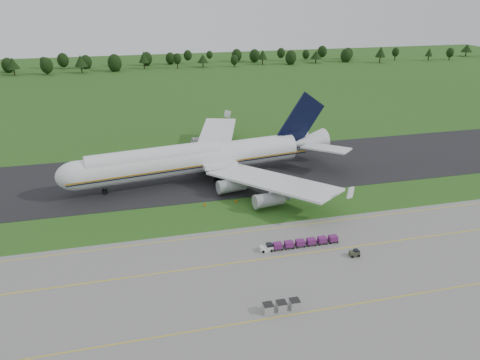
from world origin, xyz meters
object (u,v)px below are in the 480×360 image
object	(u,v)px
aircraft	(198,158)
edge_markers	(236,202)
utility_cart	(354,254)
uld_row	(281,306)
baggage_train	(299,243)

from	to	relation	value
aircraft	edge_markers	bearing A→B (deg)	-69.20
utility_cart	uld_row	xyz separation A→B (m)	(-20.25, -12.92, 0.29)
baggage_train	edge_markers	world-z (taller)	baggage_train
utility_cart	uld_row	size ratio (longest dim) A/B	0.32
utility_cart	uld_row	bearing A→B (deg)	-147.47
baggage_train	utility_cart	size ratio (longest dim) A/B	8.53
aircraft	uld_row	xyz separation A→B (m)	(4.15, -62.05, -5.60)
baggage_train	uld_row	size ratio (longest dim) A/B	2.69
aircraft	baggage_train	size ratio (longest dim) A/B	4.67
aircraft	baggage_train	xyz separation A→B (m)	(14.58, -42.79, -5.61)
utility_cart	edge_markers	xyz separation A→B (m)	(-17.57, 31.14, -0.33)
aircraft	uld_row	world-z (taller)	aircraft
utility_cart	edge_markers	size ratio (longest dim) A/B	0.12
aircraft	baggage_train	distance (m)	45.55
baggage_train	uld_row	bearing A→B (deg)	-118.44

